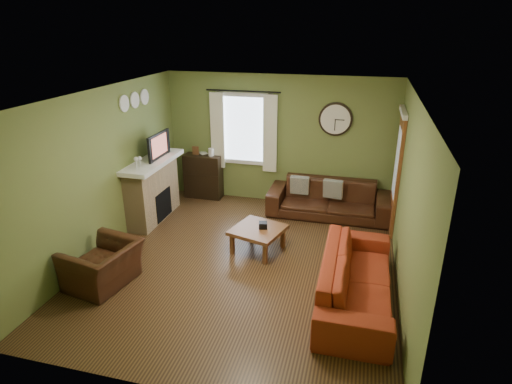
% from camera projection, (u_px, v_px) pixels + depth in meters
% --- Properties ---
extents(floor, '(4.60, 5.20, 0.00)m').
position_uv_depth(floor, '(244.00, 262.00, 6.72)').
color(floor, '#442D19').
rests_on(floor, ground).
extents(ceiling, '(4.60, 5.20, 0.00)m').
position_uv_depth(ceiling, '(241.00, 95.00, 5.75)').
color(ceiling, white).
rests_on(ceiling, ground).
extents(wall_left, '(0.00, 5.20, 2.60)m').
position_uv_depth(wall_left, '(103.00, 172.00, 6.77)').
color(wall_left, olive).
rests_on(wall_left, ground).
extents(wall_right, '(0.00, 5.20, 2.60)m').
position_uv_depth(wall_right, '(408.00, 201.00, 5.70)').
color(wall_right, olive).
rests_on(wall_right, ground).
extents(wall_back, '(4.60, 0.00, 2.60)m').
position_uv_depth(wall_back, '(279.00, 141.00, 8.57)').
color(wall_back, olive).
rests_on(wall_back, ground).
extents(wall_front, '(4.60, 0.00, 2.60)m').
position_uv_depth(wall_front, '(163.00, 284.00, 3.90)').
color(wall_front, olive).
rests_on(wall_front, ground).
extents(fireplace, '(0.40, 1.40, 1.10)m').
position_uv_depth(fireplace, '(153.00, 191.00, 8.04)').
color(fireplace, tan).
rests_on(fireplace, floor).
extents(firebox, '(0.04, 0.60, 0.55)m').
position_uv_depth(firebox, '(163.00, 205.00, 8.08)').
color(firebox, black).
rests_on(firebox, fireplace).
extents(mantel, '(0.58, 1.60, 0.08)m').
position_uv_depth(mantel, '(151.00, 162.00, 7.81)').
color(mantel, white).
rests_on(mantel, fireplace).
extents(tv, '(0.08, 0.60, 0.35)m').
position_uv_depth(tv, '(155.00, 148.00, 7.86)').
color(tv, black).
rests_on(tv, mantel).
extents(tv_screen, '(0.02, 0.62, 0.36)m').
position_uv_depth(tv_screen, '(159.00, 146.00, 7.82)').
color(tv_screen, '#994C3F').
rests_on(tv_screen, mantel).
extents(medallion_left, '(0.28, 0.28, 0.03)m').
position_uv_depth(medallion_left, '(124.00, 104.00, 7.13)').
color(medallion_left, white).
rests_on(medallion_left, wall_left).
extents(medallion_mid, '(0.28, 0.28, 0.03)m').
position_uv_depth(medallion_mid, '(135.00, 100.00, 7.45)').
color(medallion_mid, white).
rests_on(medallion_mid, wall_left).
extents(medallion_right, '(0.28, 0.28, 0.03)m').
position_uv_depth(medallion_right, '(144.00, 97.00, 7.76)').
color(medallion_right, white).
rests_on(medallion_right, wall_left).
extents(window_pane, '(1.00, 0.02, 1.30)m').
position_uv_depth(window_pane, '(245.00, 129.00, 8.64)').
color(window_pane, silver).
rests_on(window_pane, wall_back).
extents(curtain_rod, '(0.03, 0.03, 1.50)m').
position_uv_depth(curtain_rod, '(243.00, 91.00, 8.27)').
color(curtain_rod, black).
rests_on(curtain_rod, wall_back).
extents(curtain_left, '(0.28, 0.04, 1.55)m').
position_uv_depth(curtain_left, '(217.00, 131.00, 8.70)').
color(curtain_left, white).
rests_on(curtain_left, wall_back).
extents(curtain_right, '(0.28, 0.04, 1.55)m').
position_uv_depth(curtain_right, '(270.00, 134.00, 8.45)').
color(curtain_right, white).
rests_on(curtain_right, wall_back).
extents(wall_clock, '(0.64, 0.06, 0.64)m').
position_uv_depth(wall_clock, '(335.00, 119.00, 8.09)').
color(wall_clock, white).
rests_on(wall_clock, wall_back).
extents(door, '(0.05, 0.90, 2.10)m').
position_uv_depth(door, '(397.00, 174.00, 7.47)').
color(door, brown).
rests_on(door, floor).
extents(bookshelf, '(0.79, 0.33, 0.93)m').
position_uv_depth(bookshelf, '(203.00, 176.00, 9.08)').
color(bookshelf, black).
rests_on(bookshelf, floor).
extents(book, '(0.26, 0.26, 0.02)m').
position_uv_depth(book, '(200.00, 153.00, 8.96)').
color(book, brown).
rests_on(book, bookshelf).
extents(sofa_brown, '(2.31, 0.90, 0.67)m').
position_uv_depth(sofa_brown, '(328.00, 199.00, 8.25)').
color(sofa_brown, '#351B0F').
rests_on(sofa_brown, floor).
extents(pillow_left, '(0.36, 0.11, 0.36)m').
position_uv_depth(pillow_left, '(300.00, 185.00, 8.35)').
color(pillow_left, gray).
rests_on(pillow_left, sofa_brown).
extents(pillow_right, '(0.38, 0.16, 0.36)m').
position_uv_depth(pillow_right, '(333.00, 189.00, 8.16)').
color(pillow_right, gray).
rests_on(pillow_right, sofa_brown).
extents(sofa_red, '(0.91, 2.33, 0.68)m').
position_uv_depth(sofa_red, '(356.00, 278.00, 5.69)').
color(sofa_red, maroon).
rests_on(sofa_red, floor).
extents(armchair, '(0.99, 1.08, 0.62)m').
position_uv_depth(armchair, '(103.00, 265.00, 6.06)').
color(armchair, '#351B0F').
rests_on(armchair, floor).
extents(coffee_table, '(0.94, 0.94, 0.41)m').
position_uv_depth(coffee_table, '(258.00, 239.00, 7.00)').
color(coffee_table, brown).
rests_on(coffee_table, floor).
extents(tissue_box, '(0.16, 0.16, 0.10)m').
position_uv_depth(tissue_box, '(263.00, 228.00, 6.94)').
color(tissue_box, black).
rests_on(tissue_box, coffee_table).
extents(wine_glass_a, '(0.07, 0.07, 0.21)m').
position_uv_depth(wine_glass_a, '(136.00, 163.00, 7.25)').
color(wine_glass_a, white).
rests_on(wine_glass_a, mantel).
extents(wine_glass_b, '(0.07, 0.07, 0.19)m').
position_uv_depth(wine_glass_b, '(140.00, 162.00, 7.37)').
color(wine_glass_b, white).
rests_on(wine_glass_b, mantel).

